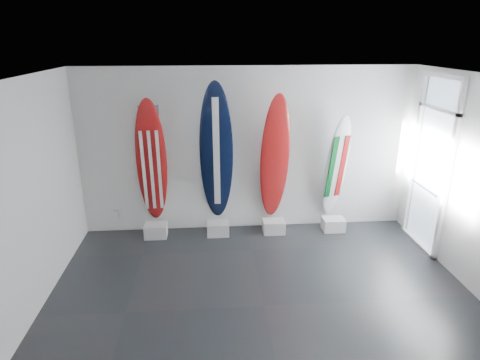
{
  "coord_description": "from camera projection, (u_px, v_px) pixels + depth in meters",
  "views": [
    {
      "loc": [
        -0.7,
        -4.61,
        3.45
      ],
      "look_at": [
        -0.22,
        1.4,
        1.33
      ],
      "focal_mm": 30.49,
      "sensor_mm": 36.0,
      "label": 1
    }
  ],
  "objects": [
    {
      "name": "display_block_navy",
      "position": [
        218.0,
        228.0,
        7.5
      ],
      "size": [
        0.4,
        0.3,
        0.24
      ],
      "primitive_type": "cube",
      "color": "silver",
      "rests_on": "floor"
    },
    {
      "name": "wall_left",
      "position": [
        15.0,
        212.0,
        4.81
      ],
      "size": [
        0.0,
        5.0,
        5.0
      ],
      "primitive_type": "plane",
      "rotation": [
        1.57,
        0.0,
        1.57
      ],
      "color": "white",
      "rests_on": "ground"
    },
    {
      "name": "display_block_usa",
      "position": [
        156.0,
        231.0,
        7.42
      ],
      "size": [
        0.4,
        0.3,
        0.24
      ],
      "primitive_type": "cube",
      "color": "silver",
      "rests_on": "floor"
    },
    {
      "name": "wall_outlet",
      "position": [
        116.0,
        214.0,
        7.57
      ],
      "size": [
        0.09,
        0.02,
        0.13
      ],
      "primitive_type": "cube",
      "color": "silver",
      "rests_on": "wall_back"
    },
    {
      "name": "surfboard_usa",
      "position": [
        152.0,
        162.0,
        7.09
      ],
      "size": [
        0.57,
        0.52,
        2.31
      ],
      "primitive_type": "ellipsoid",
      "rotation": [
        0.17,
        0.0,
        0.08
      ],
      "color": "maroon",
      "rests_on": "display_block_usa"
    },
    {
      "name": "surfboard_swiss",
      "position": [
        275.0,
        158.0,
        7.25
      ],
      "size": [
        0.58,
        0.45,
        2.35
      ],
      "primitive_type": "ellipsoid",
      "rotation": [
        0.13,
        0.0,
        0.13
      ],
      "color": "maroon",
      "rests_on": "display_block_swiss"
    },
    {
      "name": "wall_front",
      "position": [
        320.0,
        350.0,
        2.69
      ],
      "size": [
        6.0,
        0.0,
        6.0
      ],
      "primitive_type": "plane",
      "rotation": [
        -1.57,
        0.0,
        0.0
      ],
      "color": "white",
      "rests_on": "ground"
    },
    {
      "name": "floor",
      "position": [
        264.0,
        306.0,
        5.54
      ],
      "size": [
        6.0,
        6.0,
        0.0
      ],
      "primitive_type": "plane",
      "color": "black",
      "rests_on": "ground"
    },
    {
      "name": "ceiling",
      "position": [
        269.0,
        80.0,
        4.54
      ],
      "size": [
        6.0,
        6.0,
        0.0
      ],
      "primitive_type": "plane",
      "rotation": [
        3.14,
        0.0,
        0.0
      ],
      "color": "white",
      "rests_on": "wall_back"
    },
    {
      "name": "surfboard_navy",
      "position": [
        216.0,
        154.0,
        7.13
      ],
      "size": [
        0.61,
        0.52,
        2.57
      ],
      "primitive_type": "ellipsoid",
      "rotation": [
        0.16,
        0.0,
        -0.05
      ],
      "color": "black",
      "rests_on": "display_block_navy"
    },
    {
      "name": "display_block_italy",
      "position": [
        333.0,
        224.0,
        7.67
      ],
      "size": [
        0.4,
        0.3,
        0.24
      ],
      "primitive_type": "cube",
      "color": "silver",
      "rests_on": "floor"
    },
    {
      "name": "wall_back",
      "position": [
        247.0,
        151.0,
        7.39
      ],
      "size": [
        6.0,
        0.0,
        6.0
      ],
      "primitive_type": "plane",
      "rotation": [
        1.57,
        0.0,
        0.0
      ],
      "color": "white",
      "rests_on": "ground"
    },
    {
      "name": "display_block_swiss",
      "position": [
        274.0,
        226.0,
        7.58
      ],
      "size": [
        0.4,
        0.3,
        0.24
      ],
      "primitive_type": "cube",
      "color": "silver",
      "rests_on": "floor"
    },
    {
      "name": "surfboard_italy",
      "position": [
        336.0,
        167.0,
        7.4
      ],
      "size": [
        0.54,
        0.52,
        1.98
      ],
      "primitive_type": "ellipsoid",
      "rotation": [
        0.17,
        0.0,
        0.26
      ],
      "color": "silver",
      "rests_on": "display_block_italy"
    },
    {
      "name": "glass_door",
      "position": [
        431.0,
        167.0,
        6.74
      ],
      "size": [
        0.12,
        1.16,
        2.85
      ],
      "primitive_type": null,
      "color": "white",
      "rests_on": "floor"
    }
  ]
}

